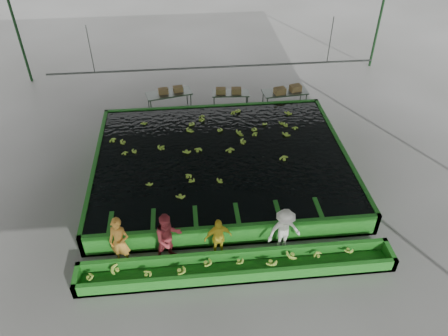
{
  "coord_description": "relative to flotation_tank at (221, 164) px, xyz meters",
  "views": [
    {
      "loc": [
        -1.32,
        -12.37,
        11.11
      ],
      "look_at": [
        0.0,
        0.5,
        1.0
      ],
      "focal_mm": 35.0,
      "sensor_mm": 36.0,
      "label": 1
    }
  ],
  "objects": [
    {
      "name": "flotation_tank",
      "position": [
        0.0,
        0.0,
        0.0
      ],
      "size": [
        10.0,
        8.0,
        0.9
      ],
      "primitive_type": null,
      "color": "#20751E",
      "rests_on": "ground"
    },
    {
      "name": "packing_table_mid",
      "position": [
        0.96,
        5.17,
        -0.04
      ],
      "size": [
        1.87,
        0.86,
        0.83
      ],
      "primitive_type": null,
      "rotation": [
        0.0,
        0.0,
        -0.08
      ],
      "color": "#59605B",
      "rests_on": "ground"
    },
    {
      "name": "packing_table_right",
      "position": [
        3.58,
        4.74,
        0.05
      ],
      "size": [
        2.24,
        1.05,
        0.99
      ],
      "primitive_type": null,
      "rotation": [
        0.0,
        0.0,
        0.08
      ],
      "color": "#59605B",
      "rests_on": "ground"
    },
    {
      "name": "shed_posts",
      "position": [
        0.0,
        -1.5,
        2.05
      ],
      "size": [
        20.0,
        22.0,
        5.0
      ],
      "primitive_type": null,
      "color": "#153618",
      "rests_on": "ground"
    },
    {
      "name": "worker_d",
      "position": [
        1.61,
        -4.3,
        0.41
      ],
      "size": [
        1.21,
        0.83,
        1.72
      ],
      "primitive_type": "imported",
      "rotation": [
        0.0,
        0.0,
        0.18
      ],
      "color": "white",
      "rests_on": "ground"
    },
    {
      "name": "shed_roof",
      "position": [
        0.0,
        -1.5,
        4.55
      ],
      "size": [
        20.0,
        22.0,
        0.04
      ],
      "primitive_type": "cube",
      "color": "gray",
      "rests_on": "shed_posts"
    },
    {
      "name": "box_stack_mid",
      "position": [
        0.85,
        5.14,
        0.38
      ],
      "size": [
        1.26,
        0.44,
        0.27
      ],
      "primitive_type": null,
      "rotation": [
        0.0,
        0.0,
        -0.08
      ],
      "color": "olive",
      "rests_on": "packing_table_mid"
    },
    {
      "name": "worker_b",
      "position": [
        -2.1,
        -4.3,
        0.49
      ],
      "size": [
        1.12,
        1.01,
        1.89
      ],
      "primitive_type": "imported",
      "rotation": [
        0.0,
        0.0,
        0.38
      ],
      "color": "#A3333A",
      "rests_on": "ground"
    },
    {
      "name": "ground",
      "position": [
        0.0,
        -1.5,
        -0.45
      ],
      "size": [
        80.0,
        80.0,
        0.0
      ],
      "primitive_type": "plane",
      "color": "slate",
      "rests_on": "ground"
    },
    {
      "name": "rail_hanger_right",
      "position": [
        5.0,
        3.5,
        3.55
      ],
      "size": [
        0.04,
        0.04,
        2.0
      ],
      "primitive_type": "cylinder",
      "color": "#59605B",
      "rests_on": "shed_roof"
    },
    {
      "name": "floating_bananas",
      "position": [
        0.0,
        0.8,
        0.4
      ],
      "size": [
        8.99,
        6.13,
        0.12
      ],
      "primitive_type": null,
      "color": "#A0D13D",
      "rests_on": "tank_water"
    },
    {
      "name": "trough_bananas",
      "position": [
        0.0,
        -5.1,
        -0.05
      ],
      "size": [
        8.72,
        0.58,
        0.12
      ],
      "primitive_type": null,
      "color": "#A0D13D",
      "rests_on": "sorting_trough"
    },
    {
      "name": "packing_table_left",
      "position": [
        -2.06,
        5.17,
        0.05
      ],
      "size": [
        2.32,
        1.33,
        0.99
      ],
      "primitive_type": null,
      "rotation": [
        0.0,
        0.0,
        0.22
      ],
      "color": "#59605B",
      "rests_on": "ground"
    },
    {
      "name": "sorting_trough",
      "position": [
        0.0,
        -5.1,
        -0.2
      ],
      "size": [
        10.0,
        1.0,
        0.5
      ],
      "primitive_type": null,
      "color": "#20751E",
      "rests_on": "ground"
    },
    {
      "name": "cableway_rail",
      "position": [
        0.0,
        3.5,
        2.55
      ],
      "size": [
        0.08,
        0.08,
        14.0
      ],
      "primitive_type": "cylinder",
      "color": "#59605B",
      "rests_on": "shed_roof"
    },
    {
      "name": "box_stack_left",
      "position": [
        -1.95,
        5.2,
        0.54
      ],
      "size": [
        1.22,
        0.55,
        0.25
      ],
      "primitive_type": null,
      "rotation": [
        0.0,
        0.0,
        0.2
      ],
      "color": "olive",
      "rests_on": "packing_table_left"
    },
    {
      "name": "rail_hanger_left",
      "position": [
        -5.0,
        3.5,
        3.55
      ],
      "size": [
        0.04,
        0.04,
        2.0
      ],
      "primitive_type": "cylinder",
      "color": "#59605B",
      "rests_on": "shed_roof"
    },
    {
      "name": "tank_water",
      "position": [
        0.0,
        -0.0,
        0.4
      ],
      "size": [
        9.7,
        7.7,
        0.0
      ],
      "primitive_type": "cube",
      "color": "black",
      "rests_on": "flotation_tank"
    },
    {
      "name": "box_stack_right",
      "position": [
        3.67,
        4.65,
        0.54
      ],
      "size": [
        1.42,
        0.71,
        0.3
      ],
      "primitive_type": null,
      "rotation": [
        0.0,
        0.0,
        0.25
      ],
      "color": "olive",
      "rests_on": "packing_table_right"
    },
    {
      "name": "worker_a",
      "position": [
        -3.61,
        -4.3,
        0.48
      ],
      "size": [
        0.78,
        0.63,
        1.86
      ],
      "primitive_type": "imported",
      "rotation": [
        0.0,
        0.0,
        -0.3
      ],
      "color": "gold",
      "rests_on": "ground"
    },
    {
      "name": "worker_c",
      "position": [
        -0.53,
        -4.3,
        0.32
      ],
      "size": [
        0.96,
        0.54,
        1.55
      ],
      "primitive_type": "imported",
      "rotation": [
        0.0,
        0.0,
        0.19
      ],
      "color": "yellow",
      "rests_on": "ground"
    }
  ]
}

